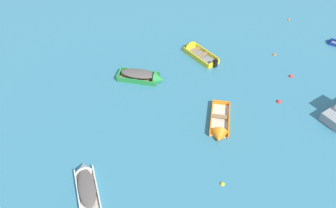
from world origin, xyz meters
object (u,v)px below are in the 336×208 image
rowboat_orange_far_right (219,129)px  mooring_buoy_near_foreground (289,20)px  rowboat_white_near_right (86,181)px  mooring_buoy_trailing (222,184)px  rowboat_green_foreground_center (146,77)px  rowboat_yellow_outer_right (194,50)px  mooring_buoy_between_boats_left (274,55)px  mooring_buoy_far_field (291,77)px  mooring_buoy_midfield (279,102)px  rowboat_deep_blue_center (335,43)px

rowboat_orange_far_right → mooring_buoy_near_foreground: rowboat_orange_far_right is taller
rowboat_white_near_right → mooring_buoy_trailing: rowboat_white_near_right is taller
rowboat_green_foreground_center → rowboat_yellow_outer_right: size_ratio=1.07×
mooring_buoy_between_boats_left → mooring_buoy_trailing: (-5.93, -16.66, 0.00)m
mooring_buoy_trailing → mooring_buoy_far_field: 14.86m
rowboat_white_near_right → rowboat_green_foreground_center: (2.56, 12.08, 0.06)m
mooring_buoy_midfield → rowboat_yellow_outer_right: bearing=138.8°
mooring_buoy_midfield → mooring_buoy_trailing: mooring_buoy_midfield is taller
rowboat_deep_blue_center → mooring_buoy_far_field: bearing=-132.6°
rowboat_green_foreground_center → rowboat_yellow_outer_right: rowboat_yellow_outer_right is taller
rowboat_deep_blue_center → mooring_buoy_trailing: rowboat_deep_blue_center is taller
mooring_buoy_far_field → mooring_buoy_midfield: bearing=-114.3°
rowboat_green_foreground_center → rowboat_deep_blue_center: 21.83m
rowboat_green_foreground_center → mooring_buoy_midfield: 12.79m
mooring_buoy_near_foreground → mooring_buoy_far_field: mooring_buoy_far_field is taller
rowboat_green_foreground_center → mooring_buoy_trailing: 13.32m
mooring_buoy_between_boats_left → mooring_buoy_far_field: (1.15, -3.60, 0.00)m
mooring_buoy_between_boats_left → mooring_buoy_midfield: bearing=-94.5°
rowboat_green_foreground_center → mooring_buoy_midfield: bearing=-8.7°
rowboat_green_foreground_center → mooring_buoy_between_boats_left: 14.32m
rowboat_white_near_right → rowboat_deep_blue_center: (22.77, 20.33, -0.18)m
rowboat_deep_blue_center → rowboat_yellow_outer_right: bearing=-168.7°
rowboat_green_foreground_center → rowboat_deep_blue_center: size_ratio=1.55×
mooring_buoy_midfield → rowboat_green_foreground_center: bearing=171.3°
mooring_buoy_between_boats_left → mooring_buoy_near_foreground: bearing=70.2°
rowboat_orange_far_right → mooring_buoy_midfield: size_ratio=10.62×
rowboat_yellow_outer_right → mooring_buoy_trailing: bearing=-80.5°
rowboat_deep_blue_center → mooring_buoy_midfield: 12.70m
rowboat_yellow_outer_right → mooring_buoy_midfield: size_ratio=10.03×
rowboat_orange_far_right → mooring_buoy_between_boats_left: rowboat_orange_far_right is taller
mooring_buoy_near_foreground → mooring_buoy_between_boats_left: size_ratio=0.87×
mooring_buoy_midfield → mooring_buoy_near_foreground: size_ratio=1.47×
mooring_buoy_midfield → mooring_buoy_trailing: size_ratio=1.26×
mooring_buoy_far_field → mooring_buoy_between_boats_left: bearing=107.8°
rowboat_white_near_right → mooring_buoy_trailing: 9.90m
rowboat_orange_far_right → rowboat_yellow_outer_right: 11.45m
rowboat_white_near_right → rowboat_green_foreground_center: size_ratio=0.97×
mooring_buoy_near_foreground → mooring_buoy_far_field: (-1.64, -11.35, 0.00)m
rowboat_orange_far_right → mooring_buoy_trailing: size_ratio=13.41×
rowboat_yellow_outer_right → mooring_buoy_between_boats_left: size_ratio=12.80×
mooring_buoy_trailing → rowboat_white_near_right: bearing=-174.6°
rowboat_green_foreground_center → mooring_buoy_trailing: (7.28, -11.15, -0.40)m
mooring_buoy_midfield → mooring_buoy_trailing: (-5.35, -9.21, 0.00)m
rowboat_white_near_right → mooring_buoy_between_boats_left: bearing=48.1°
rowboat_yellow_outer_right → mooring_buoy_trailing: (2.72, -16.27, -0.25)m
rowboat_deep_blue_center → mooring_buoy_near_foreground: size_ratio=10.15×
rowboat_white_near_right → rowboat_yellow_outer_right: bearing=67.5°
rowboat_white_near_right → mooring_buoy_far_field: size_ratio=10.80×
rowboat_green_foreground_center → mooring_buoy_far_field: (14.37, 1.91, -0.40)m
rowboat_white_near_right → mooring_buoy_near_foreground: size_ratio=15.23×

